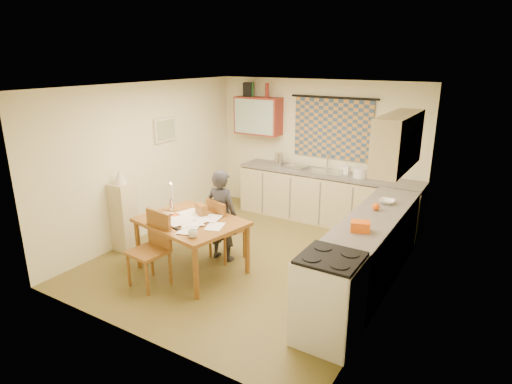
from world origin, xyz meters
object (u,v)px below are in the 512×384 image
Objects in this scene: person at (222,215)px; shelf_stand at (124,217)px; counter_right at (368,253)px; stove at (329,299)px; chair_far at (226,240)px; counter_back at (326,198)px; dining_table at (192,245)px.

person reaches higher than shelf_stand.
stove is (0.00, -1.36, 0.03)m from counter_right.
chair_far is 1.63m from shelf_stand.
chair_far is at bearing -171.30° from counter_right.
stove is (1.34, -3.19, 0.03)m from counter_back.
person reaches higher than chair_far.
chair_far is at bearing -116.18° from person.
counter_right is 3.65m from shelf_stand.
counter_back is at bearing 112.79° from stove.
dining_table is 0.60m from chair_far.
chair_far is (-2.03, 1.04, -0.20)m from stove.
chair_far is at bearing 152.80° from stove.
counter_back is 2.85m from dining_table.
counter_back is 3.49m from shelf_stand.
person is 1.57m from shelf_stand.
person is 1.28× the size of shelf_stand.
stove is 0.91× the size of shelf_stand.
shelf_stand is at bearing 19.03° from person.
counter_right is 3.18× the size of chair_far.
stove reaches higher than counter_right.
dining_table is at bearing -107.80° from counter_back.
counter_back is 1.12× the size of counter_right.
person reaches higher than dining_table.
dining_table is at bearing 73.32° from person.
stove is at bearing -67.21° from counter_back.
shelf_stand is at bearing -166.09° from counter_right.
person is at bearing 19.06° from shelf_stand.
chair_far is at bearing 83.13° from dining_table.
person reaches higher than stove.
person is (-2.06, -0.36, 0.23)m from counter_right.
stove reaches higher than counter_back.
shelf_stand is at bearing 37.44° from chair_far.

